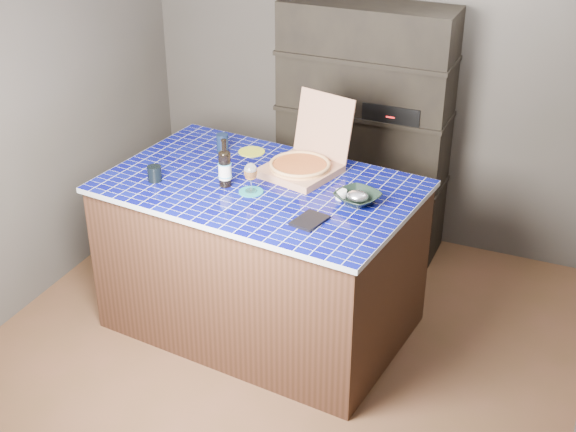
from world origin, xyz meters
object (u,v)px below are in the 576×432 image
at_px(kitchen_island, 261,256).
at_px(pizza_box, 303,163).
at_px(dvd_case, 310,221).
at_px(mead_bottle, 225,168).
at_px(wine_glass, 251,172).
at_px(bowl, 358,198).

height_order(kitchen_island, pizza_box, pizza_box).
bearing_deg(kitchen_island, pizza_box, 61.77).
bearing_deg(dvd_case, pizza_box, 128.42).
xyz_separation_m(pizza_box, mead_bottle, (-0.35, -0.34, 0.05)).
distance_m(mead_bottle, wine_glass, 0.18).
xyz_separation_m(mead_bottle, bowl, (0.78, 0.10, -0.09)).
relative_size(pizza_box, bowl, 2.36).
bearing_deg(dvd_case, mead_bottle, 173.24).
relative_size(kitchen_island, wine_glass, 10.92).
xyz_separation_m(kitchen_island, wine_glass, (-0.00, -0.12, 0.62)).
height_order(kitchen_island, dvd_case, dvd_case).
relative_size(kitchen_island, pizza_box, 3.39).
bearing_deg(bowl, pizza_box, 151.10).
xyz_separation_m(dvd_case, bowl, (0.16, 0.32, 0.02)).
xyz_separation_m(kitchen_island, pizza_box, (0.17, 0.25, 0.56)).
relative_size(pizza_box, dvd_case, 2.87).
distance_m(kitchen_island, bowl, 0.80).
bearing_deg(mead_bottle, dvd_case, -19.04).
bearing_deg(mead_bottle, kitchen_island, 28.70).
relative_size(dvd_case, bowl, 0.82).
bearing_deg(pizza_box, dvd_case, -49.16).
xyz_separation_m(pizza_box, wine_glass, (-0.17, -0.36, 0.06)).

